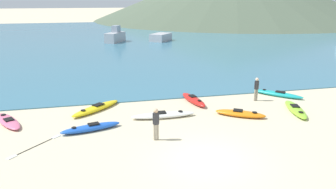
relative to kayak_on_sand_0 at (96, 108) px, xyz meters
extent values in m
plane|color=beige|center=(4.24, -7.16, -0.15)|extent=(400.00, 400.00, 0.00)
cube|color=teal|center=(4.24, 36.12, -0.12)|extent=(160.00, 70.00, 0.06)
ellipsoid|color=yellow|center=(0.00, 0.00, 0.00)|extent=(3.12, 2.97, 0.29)
cube|color=black|center=(0.13, 0.12, 0.17)|extent=(0.75, 0.74, 0.05)
cylinder|color=black|center=(-0.72, -0.67, 0.16)|extent=(0.26, 0.26, 0.02)
ellipsoid|color=red|center=(5.99, 0.20, 0.03)|extent=(1.10, 3.02, 0.35)
cube|color=black|center=(5.96, 0.35, 0.23)|extent=(0.44, 0.58, 0.05)
cylinder|color=black|center=(6.11, -0.60, 0.21)|extent=(0.23, 0.23, 0.02)
ellipsoid|color=white|center=(3.55, -2.03, 0.00)|extent=(3.56, 0.78, 0.29)
cube|color=black|center=(3.37, -2.03, 0.17)|extent=(0.65, 0.40, 0.05)
cylinder|color=black|center=(4.52, -2.05, 0.16)|extent=(0.25, 0.25, 0.02)
ellipsoid|color=orange|center=(7.76, -2.80, 0.00)|extent=(2.75, 2.13, 0.31)
cube|color=black|center=(7.64, -2.72, 0.18)|extent=(0.65, 0.62, 0.05)
cylinder|color=black|center=(8.40, -3.20, 0.17)|extent=(0.27, 0.27, 0.02)
ellipsoid|color=blue|center=(-0.33, -3.00, 0.00)|extent=(3.04, 1.33, 0.31)
cube|color=black|center=(-0.18, -2.96, 0.19)|extent=(0.60, 0.46, 0.05)
cylinder|color=black|center=(-1.12, -3.20, 0.17)|extent=(0.22, 0.22, 0.02)
ellipsoid|color=#E5668C|center=(-4.53, -1.02, -0.03)|extent=(2.07, 2.99, 0.25)
cube|color=black|center=(-4.46, -1.15, 0.12)|extent=(0.62, 0.67, 0.05)
cylinder|color=black|center=(-4.91, -0.30, 0.11)|extent=(0.27, 0.27, 0.02)
ellipsoid|color=#8CCC2D|center=(11.21, -2.81, -0.01)|extent=(1.63, 3.30, 0.27)
cube|color=black|center=(11.25, -2.66, 0.15)|extent=(0.56, 0.67, 0.05)
cylinder|color=black|center=(10.95, -3.66, 0.13)|extent=(0.26, 0.26, 0.02)
ellipsoid|color=teal|center=(11.87, 0.20, 0.00)|extent=(2.70, 2.90, 0.30)
cube|color=black|center=(11.98, 0.07, 0.17)|extent=(0.66, 0.68, 0.05)
cylinder|color=black|center=(11.26, 0.87, 0.16)|extent=(0.22, 0.22, 0.02)
cylinder|color=gray|center=(2.53, -4.81, 0.24)|extent=(0.11, 0.11, 0.77)
cylinder|color=gray|center=(2.67, -4.81, 0.24)|extent=(0.11, 0.11, 0.77)
cube|color=#2D2D33|center=(2.60, -4.81, 0.90)|extent=(0.23, 0.20, 0.55)
cylinder|color=#2D2D33|center=(2.49, -4.81, 0.91)|extent=(0.08, 0.08, 0.52)
cylinder|color=#2D2D33|center=(2.72, -4.81, 0.91)|extent=(0.08, 0.08, 0.52)
sphere|color=tan|center=(2.60, -4.81, 1.28)|extent=(0.21, 0.21, 0.21)
cylinder|color=gray|center=(9.87, -0.40, 0.23)|extent=(0.11, 0.11, 0.76)
cylinder|color=gray|center=(10.01, -0.40, 0.23)|extent=(0.11, 0.11, 0.76)
cube|color=#2D2D33|center=(9.94, -0.40, 0.88)|extent=(0.18, 0.21, 0.54)
cylinder|color=#2D2D33|center=(9.83, -0.40, 0.89)|extent=(0.08, 0.08, 0.51)
cylinder|color=#2D2D33|center=(10.06, -0.40, 0.89)|extent=(0.08, 0.08, 0.51)
sphere|color=beige|center=(9.94, -0.40, 1.26)|extent=(0.21, 0.21, 0.21)
cube|color=#B2B2B7|center=(3.45, 29.90, 0.60)|extent=(3.29, 4.06, 1.37)
cube|color=#8C99A8|center=(3.65, 30.23, 1.76)|extent=(1.37, 1.45, 0.96)
cube|color=#B2B2B7|center=(10.15, 29.58, 0.46)|extent=(3.83, 4.07, 1.10)
cylinder|color=black|center=(-2.75, -4.29, -0.14)|extent=(1.30, 1.42, 0.03)
cube|color=white|center=(-3.54, -5.15, -0.14)|extent=(0.43, 0.45, 0.03)
cube|color=white|center=(-1.96, -3.42, -0.14)|extent=(0.43, 0.45, 0.03)
camera|label=1|loc=(-0.05, -18.48, 6.19)|focal=35.00mm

